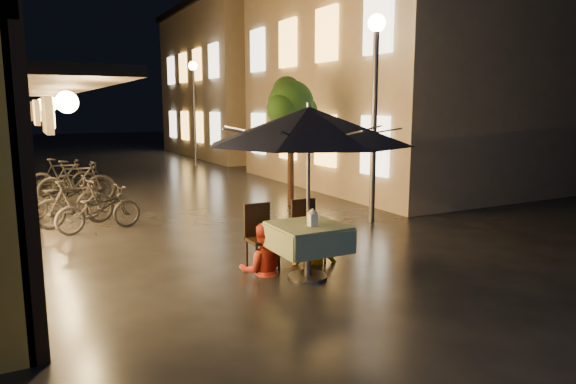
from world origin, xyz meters
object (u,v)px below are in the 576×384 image
cafe_table (308,238)px  patio_umbrella (309,126)px  person_yellow (314,219)px  bicycle_0 (99,209)px  person_orange (262,224)px  table_lantern (312,216)px  streetlamp_near (375,81)px

cafe_table → patio_umbrella: 1.56m
person_yellow → bicycle_0: 4.59m
person_orange → table_lantern: bearing=143.6°
person_orange → person_yellow: bearing=-157.6°
streetlamp_near → person_yellow: streetlamp_near is taller
table_lantern → person_orange: bearing=125.2°
table_lantern → streetlamp_near: bearing=41.1°
person_orange → bicycle_0: person_orange is taller
bicycle_0 → person_yellow: bearing=-156.3°
person_orange → streetlamp_near: bearing=-132.0°
cafe_table → person_yellow: (0.45, 0.59, 0.11)m
patio_umbrella → table_lantern: bearing=-90.0°
streetlamp_near → cafe_table: streetlamp_near is taller
streetlamp_near → cafe_table: size_ratio=4.27×
person_orange → person_yellow: 0.91m
person_yellow → person_orange: bearing=20.3°
streetlamp_near → table_lantern: (-2.99, -2.61, -2.00)m
patio_umbrella → person_yellow: 1.63m
streetlamp_near → person_orange: streetlamp_near is taller
streetlamp_near → person_orange: bearing=-150.4°
table_lantern → person_orange: 0.82m
cafe_table → person_yellow: size_ratio=0.71×
cafe_table → person_yellow: bearing=52.6°
streetlamp_near → patio_umbrella: bearing=-140.3°
table_lantern → person_orange: size_ratio=0.17×
patio_umbrella → table_lantern: size_ratio=11.35×
bicycle_0 → person_orange: bearing=-167.0°
person_yellow → table_lantern: bearing=73.8°
streetlamp_near → table_lantern: streetlamp_near is taller
person_orange → bicycle_0: size_ratio=0.86×
streetlamp_near → person_yellow: size_ratio=3.04×
cafe_table → patio_umbrella: bearing=90.7°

